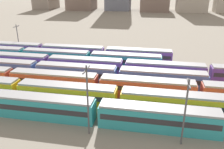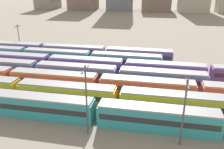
{
  "view_description": "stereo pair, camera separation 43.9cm",
  "coord_description": "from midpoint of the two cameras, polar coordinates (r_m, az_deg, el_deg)",
  "views": [
    {
      "loc": [
        35.58,
        -30.87,
        20.86
      ],
      "look_at": [
        26.92,
        15.6,
        2.04
      ],
      "focal_mm": 37.66,
      "sensor_mm": 36.0,
      "label": 1
    },
    {
      "loc": [
        36.01,
        -30.79,
        20.86
      ],
      "look_at": [
        26.92,
        15.6,
        2.04
      ],
      "focal_mm": 37.66,
      "sensor_mm": 36.0,
      "label": 2
    }
  ],
  "objects": [
    {
      "name": "train_track_6",
      "position": [
        68.91,
        -9.14,
        5.46
      ],
      "size": [
        55.8,
        3.06,
        3.75
      ],
      "color": "#6B429E",
      "rests_on": "ground_plane"
    },
    {
      "name": "ground_plane",
      "position": [
        62.22,
        -24.9,
        0.02
      ],
      "size": [
        600.0,
        600.0,
        0.0
      ],
      "primitive_type": "plane",
      "color": "gray"
    },
    {
      "name": "catenary_pole_2",
      "position": [
        32.73,
        -5.85,
        -5.63
      ],
      "size": [
        0.24,
        3.2,
        10.67
      ],
      "color": "#4C4C51",
      "rests_on": "ground_plane"
    },
    {
      "name": "train_track_2",
      "position": [
        46.14,
        20.51,
        -4.03
      ],
      "size": [
        112.5,
        3.06,
        3.75
      ],
      "color": "#BC4C38",
      "rests_on": "ground_plane"
    },
    {
      "name": "catenary_pole_0",
      "position": [
        32.05,
        17.46,
        -8.24
      ],
      "size": [
        0.24,
        3.2,
        9.72
      ],
      "color": "#4C4C51",
      "rests_on": "ground_plane"
    },
    {
      "name": "train_track_5",
      "position": [
        65.35,
        -13.03,
        4.28
      ],
      "size": [
        55.8,
        3.06,
        3.75
      ],
      "color": "teal",
      "rests_on": "ground_plane"
    },
    {
      "name": "catenary_pole_1",
      "position": [
        78.73,
        -21.52,
        8.51
      ],
      "size": [
        0.24,
        3.2,
        8.71
      ],
      "color": "#4C4C51",
      "rests_on": "ground_plane"
    },
    {
      "name": "train_track_1",
      "position": [
        41.11,
        1.83,
        -5.76
      ],
      "size": [
        74.7,
        3.06,
        3.75
      ],
      "color": "yellow",
      "rests_on": "ground_plane"
    },
    {
      "name": "train_track_3",
      "position": [
        52.96,
        -8.45,
        0.49
      ],
      "size": [
        55.8,
        3.06,
        3.75
      ],
      "color": "#4C70BC",
      "rests_on": "ground_plane"
    },
    {
      "name": "train_track_4",
      "position": [
        56.27,
        22.58,
        0.29
      ],
      "size": [
        112.5,
        3.06,
        3.75
      ],
      "color": "#6B429E",
      "rests_on": "ground_plane"
    }
  ]
}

